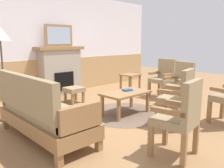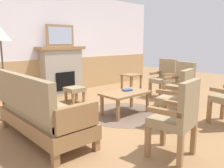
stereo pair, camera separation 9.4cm
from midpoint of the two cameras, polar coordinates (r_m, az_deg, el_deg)
ground_plane at (r=4.70m, az=3.49°, el=-7.19°), size 14.00×14.00×0.00m
wall_back at (r=6.54m, az=-13.20°, el=9.24°), size 7.20×0.14×2.70m
fireplace at (r=6.38m, az=-11.84°, el=3.33°), size 1.30×0.44×1.28m
framed_picture at (r=6.33m, az=-12.16°, el=11.51°), size 0.80×0.04×0.56m
couch at (r=3.56m, az=-16.30°, el=-6.77°), size 0.70×1.80×0.98m
coffee_table at (r=4.58m, az=3.90°, el=-2.66°), size 0.96×0.56×0.44m
round_rug at (r=4.68m, az=3.84°, el=-7.22°), size 1.62×1.62×0.01m
book_on_table at (r=4.69m, az=4.34°, el=-1.48°), size 0.20×0.17×0.03m
footstool at (r=5.52m, az=-8.65°, el=-1.54°), size 0.40×0.40×0.36m
armchair_near_fireplace at (r=6.01m, az=13.12°, el=1.75°), size 0.50×0.50×0.98m
armchair_by_window_left at (r=5.28m, az=16.98°, el=0.38°), size 0.56×0.56×0.98m
armchair_front_left at (r=4.00m, az=16.55°, el=-2.76°), size 0.58×0.58×0.98m
armchair_front_center at (r=2.96m, az=16.69°, el=-7.41°), size 0.55×0.55×0.98m
side_table at (r=6.25m, az=5.18°, el=1.36°), size 0.44×0.44×0.55m
floor_lamp_by_couch at (r=4.53m, az=-25.13°, el=9.83°), size 0.36×0.36×1.68m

